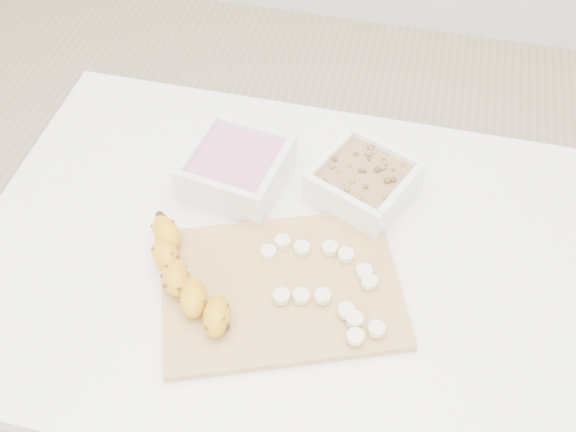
% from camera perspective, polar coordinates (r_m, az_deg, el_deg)
% --- Properties ---
extents(ground, '(3.50, 3.50, 0.00)m').
position_cam_1_polar(ground, '(1.69, -0.25, -18.22)').
color(ground, '#C6AD89').
rests_on(ground, ground).
extents(table, '(1.00, 0.70, 0.75)m').
position_cam_1_polar(table, '(1.10, -0.36, -6.27)').
color(table, white).
rests_on(table, ground).
extents(bowl_yogurt, '(0.18, 0.18, 0.07)m').
position_cam_1_polar(bowl_yogurt, '(1.09, -4.59, 4.24)').
color(bowl_yogurt, white).
rests_on(bowl_yogurt, table).
extents(bowl_granola, '(0.19, 0.19, 0.07)m').
position_cam_1_polar(bowl_granola, '(1.08, 6.69, 2.99)').
color(bowl_granola, white).
rests_on(bowl_granola, table).
extents(cutting_board, '(0.42, 0.36, 0.01)m').
position_cam_1_polar(cutting_board, '(0.98, -0.64, -6.39)').
color(cutting_board, tan).
rests_on(cutting_board, table).
extents(banana, '(0.17, 0.23, 0.04)m').
position_cam_1_polar(banana, '(0.97, -8.97, -5.37)').
color(banana, orange).
rests_on(banana, cutting_board).
extents(banana_slices, '(0.21, 0.17, 0.02)m').
position_cam_1_polar(banana_slices, '(0.96, 3.57, -6.00)').
color(banana_slices, '#F7ECBE').
rests_on(banana_slices, cutting_board).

